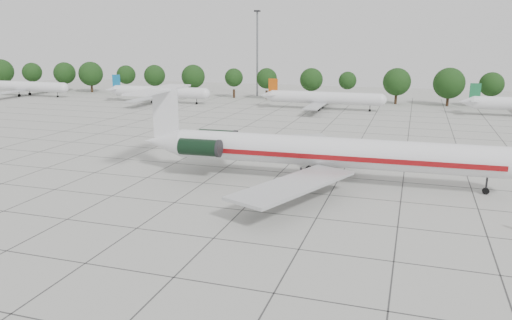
# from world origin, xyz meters

# --- Properties ---
(ground) EXTENTS (260.00, 260.00, 0.00)m
(ground) POSITION_xyz_m (0.00, 0.00, 0.00)
(ground) COLOR #A7A7A0
(ground) RESTS_ON ground
(apron_joints) EXTENTS (170.00, 170.00, 0.02)m
(apron_joints) POSITION_xyz_m (0.00, 15.00, 0.01)
(apron_joints) COLOR #383838
(apron_joints) RESTS_ON ground
(main_airliner) EXTENTS (48.14, 37.80, 11.28)m
(main_airliner) POSITION_xyz_m (4.66, 5.10, 3.98)
(main_airliner) COLOR silver
(main_airliner) RESTS_ON ground
(bg_airliner_a) EXTENTS (28.24, 27.20, 7.40)m
(bg_airliner_a) POSITION_xyz_m (-97.36, 69.53, 2.91)
(bg_airliner_a) COLOR silver
(bg_airliner_a) RESTS_ON ground
(bg_airliner_b) EXTENTS (28.24, 27.20, 7.40)m
(bg_airliner_b) POSITION_xyz_m (-50.98, 67.94, 2.91)
(bg_airliner_b) COLOR silver
(bg_airliner_b) RESTS_ON ground
(bg_airliner_c) EXTENTS (28.24, 27.20, 7.40)m
(bg_airliner_c) POSITION_xyz_m (-5.06, 68.60, 2.91)
(bg_airliner_c) COLOR silver
(bg_airliner_c) RESTS_ON ground
(tree_line) EXTENTS (249.86, 8.44, 10.22)m
(tree_line) POSITION_xyz_m (-11.68, 85.00, 5.98)
(tree_line) COLOR #332114
(tree_line) RESTS_ON ground
(floodlight_mast) EXTENTS (1.60, 1.60, 25.45)m
(floodlight_mast) POSITION_xyz_m (-30.00, 92.00, 14.28)
(floodlight_mast) COLOR slate
(floodlight_mast) RESTS_ON ground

